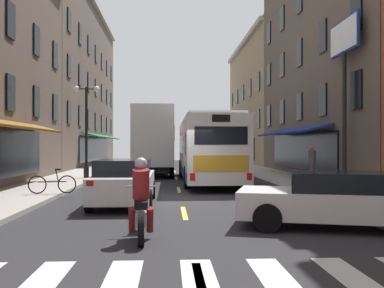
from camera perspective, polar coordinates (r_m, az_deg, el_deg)
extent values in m
cube|color=#28282B|center=(16.07, -1.46, -7.16)|extent=(34.80, 80.00, 0.10)
cube|color=#DBCC4C|center=(6.25, 1.18, -17.90)|extent=(0.14, 2.40, 0.01)
cube|color=#DBCC4C|center=(12.59, -1.02, -8.85)|extent=(0.14, 2.40, 0.01)
cube|color=#DBCC4C|center=(19.04, -1.71, -5.89)|extent=(0.14, 2.40, 0.01)
cube|color=#DBCC4C|center=(25.52, -2.05, -4.43)|extent=(0.14, 2.40, 0.01)
cube|color=#DBCC4C|center=(32.00, -2.25, -3.56)|extent=(0.14, 2.40, 0.01)
cube|color=#DBCC4C|center=(38.49, -2.39, -2.99)|extent=(0.14, 2.40, 0.01)
cube|color=#DBCC4C|center=(44.98, -2.48, -2.58)|extent=(0.14, 2.40, 0.01)
cube|color=#DBCC4C|center=(51.48, -2.55, -2.27)|extent=(0.14, 2.40, 0.01)
cube|color=silver|center=(6.27, -9.40, -17.84)|extent=(0.50, 2.80, 0.01)
cube|color=silver|center=(6.25, 1.18, -17.90)|extent=(0.50, 2.80, 0.01)
cube|color=silver|center=(6.43, 11.49, -17.40)|extent=(0.50, 2.80, 0.01)
cube|color=silver|center=(6.77, 20.93, -16.49)|extent=(0.50, 2.80, 0.01)
cube|color=#A39E93|center=(16.95, -21.96, -6.37)|extent=(3.00, 80.00, 0.14)
cube|color=#A39E93|center=(17.25, 18.65, -6.26)|extent=(3.00, 80.00, 0.14)
cube|color=black|center=(21.05, -22.35, 6.11)|extent=(0.10, 1.00, 1.60)
cube|color=black|center=(24.66, -19.41, 5.19)|extent=(0.10, 1.00, 1.60)
cube|color=black|center=(28.32, -17.23, 4.50)|extent=(0.10, 1.00, 1.60)
cube|color=black|center=(21.64, -22.34, 14.56)|extent=(0.10, 1.00, 1.60)
cube|color=black|center=(25.16, -19.40, 12.46)|extent=(0.10, 1.00, 1.60)
cube|color=black|center=(28.76, -17.22, 10.86)|extent=(0.10, 1.00, 1.60)
cube|color=brown|center=(44.38, -17.46, 7.41)|extent=(8.00, 26.57, 15.48)
cube|color=#B2AD9E|center=(45.14, -12.18, 16.89)|extent=(0.44, 26.07, 0.40)
cube|color=black|center=(43.17, -12.27, -0.62)|extent=(0.10, 16.00, 2.10)
cube|color=#1E6638|center=(43.07, -11.33, 0.97)|extent=(1.38, 14.93, 0.44)
cube|color=black|center=(32.02, -15.55, 3.96)|extent=(0.10, 1.00, 1.60)
cube|color=black|center=(35.74, -14.23, 3.53)|extent=(0.10, 1.00, 1.60)
cube|color=black|center=(39.48, -13.15, 3.18)|extent=(0.10, 1.00, 1.60)
cube|color=black|center=(43.23, -12.26, 2.89)|extent=(0.10, 1.00, 1.60)
cube|color=black|center=(46.99, -11.52, 2.65)|extent=(0.10, 1.00, 1.60)
cube|color=black|center=(50.75, -10.88, 2.44)|extent=(0.10, 1.00, 1.60)
cube|color=black|center=(54.53, -10.34, 2.26)|extent=(0.10, 1.00, 1.60)
cube|color=black|center=(32.41, -15.55, 9.61)|extent=(0.10, 1.00, 1.60)
cube|color=black|center=(36.09, -14.22, 8.61)|extent=(0.10, 1.00, 1.60)
cube|color=black|center=(39.79, -13.15, 7.79)|extent=(0.10, 1.00, 1.60)
cube|color=black|center=(43.51, -12.26, 7.10)|extent=(0.10, 1.00, 1.60)
cube|color=black|center=(47.25, -11.52, 6.53)|extent=(0.10, 1.00, 1.60)
cube|color=black|center=(51.00, -10.88, 6.04)|extent=(0.10, 1.00, 1.60)
cube|color=black|center=(54.75, -10.34, 5.61)|extent=(0.10, 1.00, 1.60)
cube|color=black|center=(33.10, -15.54, 15.08)|extent=(0.10, 1.00, 1.60)
cube|color=black|center=(36.71, -14.22, 13.55)|extent=(0.10, 1.00, 1.60)
cube|color=black|center=(40.36, -13.15, 12.29)|extent=(0.10, 1.00, 1.60)
cube|color=black|center=(44.03, -12.26, 11.24)|extent=(0.10, 1.00, 1.60)
cube|color=black|center=(47.73, -11.51, 10.35)|extent=(0.10, 1.00, 1.60)
cube|color=black|center=(51.44, -10.88, 9.58)|extent=(0.10, 1.00, 1.60)
cube|color=black|center=(55.17, -10.33, 8.92)|extent=(0.10, 1.00, 1.60)
cube|color=brown|center=(29.04, 21.48, 10.82)|extent=(8.00, 19.90, 14.87)
cube|color=black|center=(27.09, 13.69, -0.90)|extent=(0.10, 12.00, 2.10)
cube|color=navy|center=(26.90, 12.24, 1.64)|extent=(1.38, 11.20, 0.44)
cube|color=black|center=(19.70, 20.45, 6.54)|extent=(0.10, 1.00, 1.60)
cube|color=black|center=(23.40, 16.52, 5.47)|extent=(0.10, 1.00, 1.60)
cube|color=black|center=(27.18, 13.69, 4.69)|extent=(0.10, 1.00, 1.60)
cube|color=black|center=(31.02, 11.56, 4.09)|extent=(0.10, 1.00, 1.60)
cube|color=black|center=(34.90, 9.90, 3.62)|extent=(0.10, 1.00, 1.60)
cube|color=black|center=(20.32, 20.44, 15.54)|extent=(0.10, 1.00, 1.60)
cube|color=black|center=(23.92, 16.52, 13.12)|extent=(0.10, 1.00, 1.60)
cube|color=black|center=(27.64, 13.69, 11.31)|extent=(0.10, 1.00, 1.60)
cube|color=black|center=(31.42, 11.56, 9.92)|extent=(0.10, 1.00, 1.60)
cube|color=black|center=(35.25, 9.90, 8.81)|extent=(0.10, 1.00, 1.60)
cube|color=black|center=(32.14, 11.55, 15.54)|extent=(0.10, 1.00, 1.60)
cube|color=black|center=(35.89, 9.90, 13.87)|extent=(0.10, 1.00, 1.60)
cube|color=#9E8466|center=(47.65, 11.41, 5.27)|extent=(8.00, 19.90, 12.81)
cube|color=#B2AD9E|center=(47.77, 6.52, 12.61)|extent=(0.44, 19.40, 0.40)
cube|color=black|center=(46.60, 6.60, -0.59)|extent=(0.10, 12.00, 2.10)
cube|color=black|center=(46.49, 5.73, 0.89)|extent=(1.38, 11.20, 0.44)
cube|color=black|center=(38.80, 8.58, 3.24)|extent=(0.10, 1.00, 1.60)
cube|color=black|center=(42.72, 7.49, 2.93)|extent=(0.10, 1.00, 1.60)
cube|color=black|center=(46.65, 6.60, 2.67)|extent=(0.10, 1.00, 1.60)
cube|color=black|center=(50.60, 5.84, 2.45)|extent=(0.10, 1.00, 1.60)
cube|color=black|center=(54.55, 5.19, 2.26)|extent=(0.10, 1.00, 1.60)
cube|color=black|center=(39.12, 8.57, 7.92)|extent=(0.10, 1.00, 1.60)
cube|color=black|center=(43.01, 7.49, 7.19)|extent=(0.10, 1.00, 1.60)
cube|color=black|center=(46.92, 6.59, 6.57)|extent=(0.10, 1.00, 1.60)
cube|color=black|center=(50.84, 5.84, 6.05)|extent=(0.10, 1.00, 1.60)
cube|color=black|center=(54.78, 5.19, 5.61)|extent=(0.10, 1.00, 1.60)
cylinder|color=black|center=(19.95, 19.04, 3.07)|extent=(0.18, 0.18, 5.78)
cylinder|color=black|center=(19.99, 19.05, -4.88)|extent=(0.40, 0.40, 0.24)
cube|color=navy|center=(20.45, 19.03, 12.98)|extent=(0.10, 2.90, 1.43)
cube|color=white|center=(20.43, 18.87, 13.00)|extent=(0.04, 2.74, 1.27)
cube|color=white|center=(20.47, 19.19, 12.97)|extent=(0.04, 2.74, 1.27)
cube|color=white|center=(23.13, 1.90, -0.53)|extent=(2.59, 12.41, 2.81)
cube|color=silver|center=(23.16, 1.90, 3.10)|extent=(2.38, 11.21, 0.16)
cube|color=black|center=(23.43, 1.84, -0.02)|extent=(2.62, 10.01, 0.96)
cube|color=#193899|center=(23.16, 1.90, -3.39)|extent=(2.61, 12.01, 0.36)
cube|color=black|center=(29.27, 0.83, -0.05)|extent=(2.25, 0.13, 1.10)
cube|color=black|center=(17.00, 3.75, 1.09)|extent=(2.05, 0.13, 0.70)
cube|color=gold|center=(17.00, 3.76, -2.54)|extent=(2.15, 0.11, 0.64)
cube|color=black|center=(17.02, 3.76, 3.33)|extent=(0.70, 0.10, 0.28)
cube|color=red|center=(16.92, 0.07, -4.25)|extent=(0.20, 0.08, 0.28)
cube|color=red|center=(17.19, 7.40, -4.18)|extent=(0.20, 0.08, 0.28)
cylinder|color=black|center=(27.29, -1.35, -3.11)|extent=(0.30, 1.00, 1.00)
cylinder|color=black|center=(27.46, 3.57, -3.09)|extent=(0.30, 1.00, 1.00)
cylinder|color=black|center=(19.40, -0.59, -4.32)|extent=(0.30, 1.00, 1.00)
cylinder|color=black|center=(19.65, 6.29, -4.26)|extent=(0.30, 1.00, 1.00)
cube|color=white|center=(30.73, -4.86, -0.82)|extent=(2.33, 2.24, 2.40)
cube|color=black|center=(31.79, -4.83, 0.74)|extent=(2.00, 0.13, 0.80)
cube|color=silver|center=(26.92, -5.00, 0.99)|extent=(2.48, 5.47, 3.49)
cube|color=maroon|center=(26.93, -2.41, 1.36)|extent=(0.11, 3.26, 0.90)
cube|color=black|center=(28.05, -4.96, -2.93)|extent=(2.01, 7.26, 0.24)
cylinder|color=black|center=(30.60, -6.93, -2.88)|extent=(0.29, 0.90, 0.90)
cylinder|color=black|center=(30.56, -2.81, -2.89)|extent=(0.29, 0.90, 0.90)
cylinder|color=black|center=(26.18, -7.45, -3.34)|extent=(0.29, 0.90, 0.90)
cylinder|color=black|center=(26.14, -2.62, -3.35)|extent=(0.29, 0.90, 0.90)
cube|color=silver|center=(10.80, 18.23, -7.39)|extent=(4.83, 3.01, 0.62)
cube|color=black|center=(10.76, 19.18, -4.68)|extent=(2.80, 2.31, 0.46)
cylinder|color=black|center=(9.91, 9.70, -9.38)|extent=(0.68, 0.38, 0.64)
cylinder|color=black|center=(11.67, 10.14, -7.98)|extent=(0.68, 0.38, 0.64)
cube|color=silver|center=(14.42, -8.71, -5.31)|extent=(1.77, 4.60, 0.74)
cube|color=black|center=(14.19, -8.78, -3.00)|extent=(1.61, 2.49, 0.50)
cube|color=red|center=(12.23, -13.02, -4.96)|extent=(0.20, 0.06, 0.14)
cube|color=red|center=(12.07, -6.42, -5.02)|extent=(0.20, 0.06, 0.14)
cylinder|color=black|center=(16.12, -11.11, -5.81)|extent=(0.22, 0.64, 0.64)
cylinder|color=black|center=(15.98, -5.17, -5.86)|extent=(0.22, 0.64, 0.64)
cylinder|color=black|center=(12.98, -13.07, -7.18)|extent=(0.22, 0.64, 0.64)
cylinder|color=black|center=(12.80, -5.66, -7.28)|extent=(0.22, 0.64, 0.64)
cylinder|color=black|center=(9.96, -6.58, -9.40)|extent=(0.14, 0.62, 0.62)
cylinder|color=black|center=(8.53, -6.60, -10.96)|extent=(0.16, 0.63, 0.62)
cylinder|color=#B2B2B7|center=(9.80, -6.58, -7.78)|extent=(0.09, 0.33, 0.68)
ellipsoid|color=maroon|center=(9.35, -6.59, -6.91)|extent=(0.35, 0.58, 0.28)
cube|color=black|center=(8.96, -6.59, -7.65)|extent=(0.29, 0.57, 0.12)
cube|color=#B2B2B7|center=(9.23, -6.59, -9.57)|extent=(0.26, 0.41, 0.30)
cylinder|color=#B2B2B7|center=(9.65, -6.58, -5.44)|extent=(0.62, 0.08, 0.04)
cylinder|color=maroon|center=(8.99, -6.59, -5.13)|extent=(0.37, 0.48, 0.66)
sphere|color=#B2B2B7|center=(9.07, -6.59, -2.55)|extent=(0.26, 0.26, 0.26)
cylinder|color=maroon|center=(9.11, -7.74, -9.69)|extent=(0.16, 0.37, 0.56)
cylinder|color=maroon|center=(9.11, -5.44, -9.69)|extent=(0.16, 0.37, 0.56)
torus|color=black|center=(17.09, -19.33, -4.97)|extent=(0.66, 0.12, 0.66)
torus|color=black|center=(16.94, -15.81, -5.02)|extent=(0.66, 0.12, 0.66)
cylinder|color=black|center=(17.00, -17.58, -4.66)|extent=(1.00, 0.15, 0.04)
cylinder|color=black|center=(16.96, -16.97, -4.06)|extent=(0.14, 0.05, 0.50)
cube|color=black|center=(16.94, -16.90, -3.15)|extent=(0.21, 0.14, 0.06)
cylinder|color=black|center=(17.04, -19.06, -3.14)|extent=(0.08, 0.48, 0.03)
cylinder|color=#4C4C51|center=(21.90, 15.21, -3.66)|extent=(0.28, 0.28, 0.85)
cylinder|color=#4C4C51|center=(21.87, 15.21, -1.68)|extent=(0.36, 0.36, 0.66)
sphere|color=#D46C77|center=(21.86, 15.21, -0.46)|extent=(0.23, 0.23, 0.23)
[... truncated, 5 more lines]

